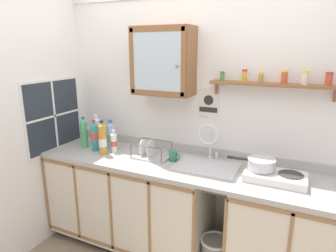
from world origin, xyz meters
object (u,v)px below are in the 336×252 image
Objects in this scene: wall_cabinet at (163,61)px; saucepan at (261,163)px; bottle_detergent_teal_2 at (95,136)px; warning_sign at (209,104)px; hot_plate_stove at (275,177)px; bottle_water_clear_4 at (97,131)px; sink at (206,169)px; bottle_juice_amber_5 at (103,139)px; bottle_water_blue_1 at (111,136)px; dish_rack at (150,153)px; bottle_opaque_white_0 at (114,142)px; mug at (173,156)px; bottle_soda_green_3 at (84,133)px.

saucepan is at bearing -10.26° from wall_cabinet.
warning_sign is at bearing 18.34° from bottle_detergent_teal_2.
hot_plate_stove is at bearing -9.53° from saucepan.
bottle_water_clear_4 is 1.29× the size of warning_sign.
warning_sign reaches higher than hot_plate_stove.
sink is 0.56m from hot_plate_stove.
bottle_water_clear_4 is at bearing -174.03° from wall_cabinet.
sink is 1.02m from wall_cabinet.
bottle_detergent_teal_2 is at bearing 158.63° from bottle_juice_amber_5.
bottle_juice_amber_5 is (0.03, -0.18, 0.02)m from bottle_water_blue_1.
dish_rack is (0.48, -0.05, -0.10)m from bottle_water_blue_1.
mug is at bearing 2.97° from bottle_opaque_white_0.
bottle_opaque_white_0 is (-1.49, 0.01, 0.07)m from hot_plate_stove.
hot_plate_stove is at bearing -2.15° from dish_rack.
sink reaches higher than bottle_detergent_teal_2.
bottle_opaque_white_0 is 0.31m from bottle_water_clear_4.
bottle_soda_green_3 reaches higher than dish_rack.
bottle_detergent_teal_2 reaches higher than bottle_opaque_white_0.
bottle_water_blue_1 is at bearing 175.84° from mug.
bottle_water_clear_4 reaches higher than bottle_soda_green_3.
wall_cabinet is (0.73, 0.08, 0.72)m from bottle_water_clear_4.
bottle_soda_green_3 is (-0.26, -0.10, 0.02)m from bottle_water_blue_1.
sink is 1.56× the size of dish_rack.
warning_sign is at bearing 17.71° from wall_cabinet.
wall_cabinet is (0.54, 0.10, 0.74)m from bottle_water_blue_1.
hot_plate_stove is at bearing -10.18° from wall_cabinet.
saucepan is 1.15× the size of bottle_water_clear_4.
wall_cabinet is (0.45, 0.18, 0.77)m from bottle_opaque_white_0.
bottle_soda_green_3 reaches higher than hot_plate_stove.
wall_cabinet is at bearing 169.82° from hot_plate_stove.
warning_sign is (0.84, 0.31, 0.39)m from bottle_opaque_white_0.
sink is 1.65× the size of bottle_soda_green_3.
sink is 1.59× the size of bottle_juice_amber_5.
dish_rack is 0.71m from warning_sign.
bottle_detergent_teal_2 is 1.15m from warning_sign.
saucepan is 3.16× the size of mug.
bottle_detergent_teal_2 reaches higher than mug.
bottle_detergent_teal_2 is at bearing -161.66° from warning_sign.
sink is at bearing 175.69° from hot_plate_stove.
bottle_water_clear_4 is 0.97× the size of bottle_juice_amber_5.
hot_plate_stove is 1.69m from bottle_detergent_teal_2.
bottle_juice_amber_5 is at bearing -172.66° from sink.
dish_rack is at bearing 15.92° from bottle_juice_amber_5.
wall_cabinet reaches higher than sink.
bottle_water_blue_1 reaches higher than mug.
saucepan is 1.27× the size of bottle_water_blue_1.
saucepan is 1.66m from bottle_water_clear_4.
dish_rack is at bearing -5.86° from bottle_water_blue_1.
saucepan is 1.09× the size of dish_rack.
bottle_water_clear_4 is 1.03m from wall_cabinet.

